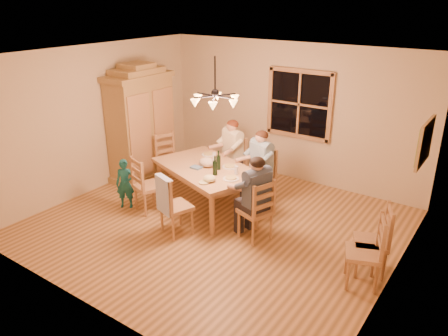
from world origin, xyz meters
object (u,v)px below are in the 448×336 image
Objects in this scene: chair_far_left at (232,171)px; chair_near_left at (149,194)px; armoire at (141,127)px; chair_near_right at (177,215)px; adult_plaid_man at (261,158)px; wine_bottle_a at (218,160)px; child at (125,184)px; chair_spare_back at (369,252)px; dining_table at (207,172)px; adult_slate_man at (256,188)px; adult_woman at (232,145)px; chair_end_left at (170,168)px; wine_bottle_b at (215,165)px; chair_end_right at (255,220)px; chair_spare_front at (361,263)px; chandelier at (215,99)px; chair_far_right at (260,186)px.

chair_near_left is (-0.59, -1.68, 0.00)m from chair_far_left.
armoire is 2.60m from chair_near_right.
adult_plaid_man is 0.82m from wine_bottle_a.
chair_spare_back is at bearing -26.31° from child.
chair_near_left reaches higher than dining_table.
adult_slate_man is 2.65× the size of wine_bottle_a.
dining_table is at bearing 117.90° from adult_woman.
wine_bottle_a reaches higher than chair_near_left.
chair_near_left is 1.00× the size of chair_end_left.
armoire is 6.97× the size of wine_bottle_b.
dining_table is at bearing 62.10° from chair_near_left.
adult_woman is 2.65× the size of wine_bottle_a.
adult_slate_man is at bearing -23.91° from wine_bottle_a.
chair_spare_back is (3.11, -1.32, -0.54)m from adult_woman.
adult_woman is (0.59, 1.68, 0.54)m from chair_near_left.
chair_near_right is 2.09m from adult_woman.
child is (-1.32, 0.18, 0.14)m from chair_near_right.
chair_end_left and chair_end_right have the same top height.
child is 4.13m from chair_spare_front.
dining_table is (-0.50, 0.44, -1.42)m from chandelier.
dining_table is 0.47m from wine_bottle_b.
armoire is 5.04m from chair_spare_front.
chandelier is at bearing -58.96° from wine_bottle_a.
dining_table is 6.55× the size of wine_bottle_a.
armoire is at bearing 156.86° from chair_near_left.
armoire is at bearing 164.98° from wine_bottle_b.
chair_end_right is 2.06m from adult_woman.
chair_far_right is at bearing 180.00° from adult_woman.
chair_end_right is at bearing -13.25° from wine_bottle_b.
chair_spare_back is at bearing -22.42° from chair_spare_front.
chandelier reaches higher than chair_end_right.
chair_near_left is (1.18, -1.07, -0.75)m from armoire.
chair_far_right is 1.97m from chair_near_left.
wine_bottle_b is (0.48, -1.21, 0.08)m from adult_woman.
chair_spare_back is at bearing 176.19° from chair_far_left.
chair_end_right is at bearing 153.43° from chair_far_left.
chair_spare_front is (2.72, -0.66, -0.62)m from wine_bottle_a.
child is at bearing 70.07° from chair_spare_front.
chair_far_right is at bearing 71.75° from wine_bottle_b.
adult_woman is 0.99× the size of child.
chandelier is 0.78× the size of chair_far_right.
armoire is 2.63× the size of adult_woman.
chair_far_right is 1.00× the size of chair_spare_front.
adult_plaid_man is at bearing 7.47° from armoire.
chair_spare_back is at bearing -67.18° from adult_slate_man.
chair_far_right is (2.56, 0.34, -0.75)m from armoire.
adult_plaid_man is 2.65× the size of wine_bottle_b.
chair_spare_front is at bearing -4.83° from chandelier.
chair_spare_front is at bearing -9.22° from wine_bottle_b.
chandelier is at bearing 109.56° from adult_slate_man.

